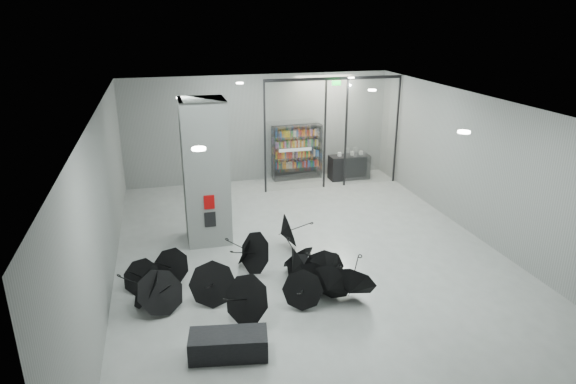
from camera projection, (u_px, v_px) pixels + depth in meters
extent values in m
plane|color=gray|center=(313.00, 260.00, 13.17)|extent=(14.00, 14.00, 0.00)
cube|color=gray|center=(316.00, 108.00, 11.82)|extent=(10.00, 14.00, 0.02)
cube|color=slate|center=(259.00, 129.00, 18.87)|extent=(10.00, 0.02, 4.00)
cube|color=slate|center=(486.00, 372.00, 6.11)|extent=(10.00, 0.02, 4.00)
cube|color=slate|center=(103.00, 206.00, 11.31)|extent=(0.02, 14.00, 4.00)
cube|color=slate|center=(490.00, 173.00, 13.67)|extent=(0.02, 14.00, 4.00)
cube|color=slate|center=(206.00, 172.00, 13.73)|extent=(1.20, 1.20, 4.00)
cube|color=#A50A07|center=(209.00, 202.00, 13.38)|extent=(0.28, 0.04, 0.38)
cube|color=black|center=(210.00, 220.00, 13.55)|extent=(0.30, 0.03, 0.42)
cube|color=#0CE533|center=(336.00, 83.00, 17.27)|extent=(0.30, 0.06, 0.15)
cube|color=silver|center=(295.00, 136.00, 17.74)|extent=(2.20, 0.02, 3.95)
cube|color=silver|center=(372.00, 131.00, 18.42)|extent=(2.00, 0.02, 3.95)
cube|color=black|center=(265.00, 138.00, 17.48)|extent=(0.06, 0.06, 4.00)
cube|color=black|center=(325.00, 134.00, 18.00)|extent=(0.06, 0.06, 4.00)
cube|color=black|center=(346.00, 133.00, 18.19)|extent=(0.06, 0.06, 4.00)
cube|color=black|center=(397.00, 130.00, 18.66)|extent=(0.06, 0.06, 4.00)
cube|color=black|center=(335.00, 79.00, 17.41)|extent=(5.00, 0.08, 0.10)
cube|color=black|center=(228.00, 345.00, 9.44)|extent=(1.55, 0.86, 0.47)
cube|color=black|center=(349.00, 167.00, 19.47)|extent=(1.55, 0.63, 0.93)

